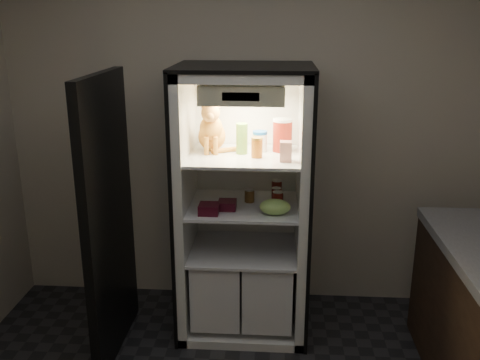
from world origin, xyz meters
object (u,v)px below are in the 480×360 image
object	(u,v)px
cream_carton	(286,151)
parmesan_shaker	(242,139)
soda_can_b	(276,196)
mayo_tub	(260,141)
soda_can_c	(278,201)
condiment_jar	(250,195)
grape_bag	(275,207)
berry_box_left	(209,209)
soda_can_a	(277,189)
berry_box_right	(227,205)
refrigerator	(244,221)
pepper_jar	(282,135)
salsa_jar	(257,147)
tabby_cat	(212,131)

from	to	relation	value
cream_carton	parmesan_shaker	bearing A→B (deg)	148.51
soda_can_b	cream_carton	bearing A→B (deg)	-71.46
mayo_tub	soda_can_c	size ratio (longest dim) A/B	1.09
condiment_jar	soda_can_c	bearing A→B (deg)	-37.81
soda_can_c	grape_bag	world-z (taller)	soda_can_c
mayo_tub	berry_box_left	distance (m)	0.58
soda_can_a	grape_bag	world-z (taller)	soda_can_a
berry_box_right	condiment_jar	bearing A→B (deg)	48.09
refrigerator	condiment_jar	bearing A→B (deg)	-3.35
soda_can_c	refrigerator	bearing A→B (deg)	146.53
soda_can_b	soda_can_a	bearing A→B (deg)	88.75
pepper_jar	soda_can_a	size ratio (longest dim) A/B	1.68
condiment_jar	berry_box_right	world-z (taller)	condiment_jar
refrigerator	berry_box_right	xyz separation A→B (m)	(-0.10, -0.16, 0.18)
berry_box_left	soda_can_b	bearing A→B (deg)	25.45
soda_can_c	soda_can_b	bearing A→B (deg)	95.52
mayo_tub	soda_can_a	size ratio (longest dim) A/B	1.05
salsa_jar	soda_can_b	xyz separation A→B (m)	(0.13, 0.08, -0.36)
parmesan_shaker	pepper_jar	bearing A→B (deg)	17.17
refrigerator	parmesan_shaker	distance (m)	0.60
soda_can_c	salsa_jar	bearing A→B (deg)	166.36
refrigerator	grape_bag	size ratio (longest dim) A/B	9.33
pepper_jar	berry_box_right	distance (m)	0.60
salsa_jar	berry_box_right	xyz separation A→B (m)	(-0.19, -0.04, -0.39)
mayo_tub	cream_carton	size ratio (longest dim) A/B	1.08
refrigerator	pepper_jar	distance (m)	0.66
refrigerator	grape_bag	xyz separation A→B (m)	(0.21, -0.23, 0.20)
refrigerator	soda_can_c	distance (m)	0.35
tabby_cat	soda_can_c	bearing A→B (deg)	-26.06
salsa_jar	condiment_jar	xyz separation A→B (m)	(-0.05, 0.12, -0.37)
pepper_jar	soda_can_b	size ratio (longest dim) A/B	1.89
soda_can_a	parmesan_shaker	bearing A→B (deg)	-155.45
refrigerator	salsa_jar	bearing A→B (deg)	-53.11
tabby_cat	grape_bag	xyz separation A→B (m)	(0.44, -0.26, -0.44)
cream_carton	soda_can_b	size ratio (longest dim) A/B	1.09
berry_box_left	berry_box_right	world-z (taller)	berry_box_left
soda_can_a	berry_box_right	distance (m)	0.41
mayo_tub	tabby_cat	bearing A→B (deg)	-176.62
mayo_tub	soda_can_a	world-z (taller)	mayo_tub
mayo_tub	cream_carton	distance (m)	0.30
soda_can_a	berry_box_left	distance (m)	0.55
soda_can_c	berry_box_right	bearing A→B (deg)	-179.14
cream_carton	soda_can_a	world-z (taller)	cream_carton
soda_can_a	condiment_jar	world-z (taller)	soda_can_a
pepper_jar	condiment_jar	bearing A→B (deg)	-164.46
tabby_cat	parmesan_shaker	xyz separation A→B (m)	(0.21, -0.05, -0.04)
soda_can_c	condiment_jar	world-z (taller)	soda_can_c
tabby_cat	salsa_jar	xyz separation A→B (m)	(0.31, -0.15, -0.07)
salsa_jar	berry_box_left	size ratio (longest dim) A/B	1.03
tabby_cat	grape_bag	bearing A→B (deg)	-35.11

